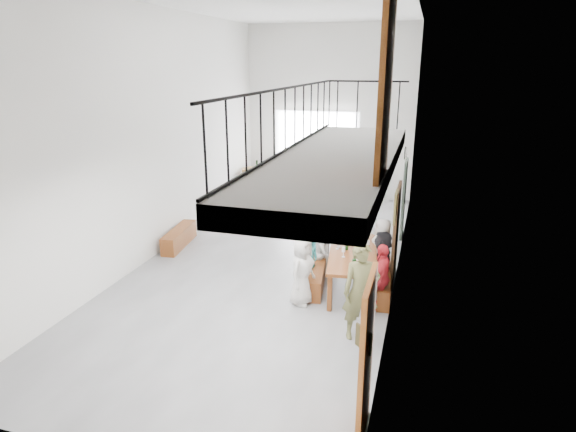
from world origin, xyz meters
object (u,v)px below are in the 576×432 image
(host_standing, at_px, (361,292))
(bicycle_near, at_px, (354,185))
(tasting_table, at_px, (353,256))
(bench_inner, at_px, (317,274))
(side_bench, at_px, (179,237))
(oak_barrel, at_px, (252,183))
(serving_counter, at_px, (275,181))

(host_standing, height_order, bicycle_near, host_standing)
(tasting_table, relative_size, bench_inner, 1.30)
(tasting_table, relative_size, side_bench, 1.50)
(tasting_table, height_order, bicycle_near, bicycle_near)
(oak_barrel, distance_m, serving_counter, 0.96)
(serving_counter, height_order, host_standing, host_standing)
(side_bench, relative_size, oak_barrel, 1.53)
(bench_inner, distance_m, bicycle_near, 6.51)
(oak_barrel, bearing_deg, bench_inner, -58.48)
(bicycle_near, bearing_deg, host_standing, 179.85)
(oak_barrel, relative_size, serving_counter, 0.63)
(bicycle_near, bearing_deg, side_bench, 137.57)
(side_bench, height_order, serving_counter, serving_counter)
(tasting_table, distance_m, serving_counter, 7.57)
(host_standing, distance_m, bicycle_near, 8.39)
(host_standing, bearing_deg, bicycle_near, 79.19)
(serving_counter, bearing_deg, side_bench, -97.60)
(tasting_table, xyz_separation_m, bench_inner, (-0.71, 0.06, -0.50))
(side_bench, bearing_deg, oak_barrel, 87.55)
(oak_barrel, bearing_deg, host_standing, -58.38)
(oak_barrel, distance_m, host_standing, 8.86)
(bench_inner, relative_size, host_standing, 1.08)
(tasting_table, relative_size, serving_counter, 1.44)
(side_bench, height_order, host_standing, host_standing)
(bench_inner, xyz_separation_m, bicycle_near, (-0.25, 6.50, 0.28))
(tasting_table, bearing_deg, serving_counter, 111.47)
(side_bench, xyz_separation_m, oak_barrel, (0.20, 4.64, 0.29))
(side_bench, height_order, oak_barrel, oak_barrel)
(bench_inner, bearing_deg, serving_counter, 106.73)
(bench_inner, xyz_separation_m, oak_barrel, (-3.54, 5.77, 0.30))
(tasting_table, height_order, host_standing, host_standing)
(bicycle_near, bearing_deg, serving_counter, 79.49)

